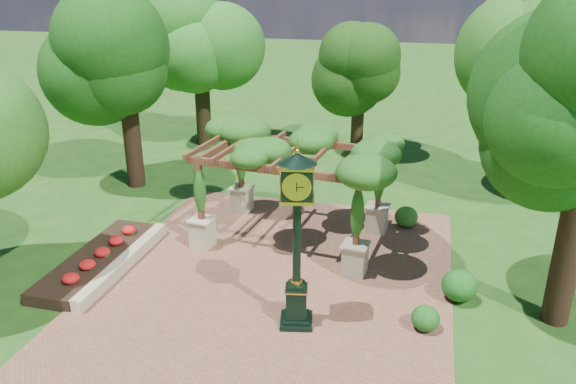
# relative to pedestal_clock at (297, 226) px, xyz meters

# --- Properties ---
(ground) EXTENTS (120.00, 120.00, 0.00)m
(ground) POSITION_rel_pedestal_clock_xyz_m (-1.11, 0.97, -2.78)
(ground) COLOR #1E4714
(ground) RESTS_ON ground
(brick_plaza) EXTENTS (10.00, 12.00, 0.04)m
(brick_plaza) POSITION_rel_pedestal_clock_xyz_m (-1.11, 1.97, -2.76)
(brick_plaza) COLOR brown
(brick_plaza) RESTS_ON ground
(border_wall) EXTENTS (0.35, 5.00, 0.40)m
(border_wall) POSITION_rel_pedestal_clock_xyz_m (-5.71, 1.47, -2.58)
(border_wall) COLOR #C6B793
(border_wall) RESTS_ON ground
(flower_bed) EXTENTS (1.50, 5.00, 0.36)m
(flower_bed) POSITION_rel_pedestal_clock_xyz_m (-6.61, 1.47, -2.60)
(flower_bed) COLOR red
(flower_bed) RESTS_ON ground
(pedestal_clock) EXTENTS (1.08, 1.08, 4.65)m
(pedestal_clock) POSITION_rel_pedestal_clock_xyz_m (0.00, 0.00, 0.00)
(pedestal_clock) COLOR black
(pedestal_clock) RESTS_ON brick_plaza
(pergola) EXTENTS (6.24, 4.29, 3.71)m
(pergola) POSITION_rel_pedestal_clock_xyz_m (-1.29, 4.69, 0.26)
(pergola) COLOR #C3B991
(pergola) RESTS_ON brick_plaza
(sundial) EXTENTS (0.80, 0.80, 1.11)m
(sundial) POSITION_rel_pedestal_clock_xyz_m (0.21, 10.76, -2.30)
(sundial) COLOR #9B9A92
(sundial) RESTS_ON ground
(shrub_front) EXTENTS (0.77, 0.77, 0.64)m
(shrub_front) POSITION_rel_pedestal_clock_xyz_m (3.18, 0.55, -2.42)
(shrub_front) COLOR #194E16
(shrub_front) RESTS_ON brick_plaza
(shrub_mid) EXTENTS (1.14, 1.14, 0.86)m
(shrub_mid) POSITION_rel_pedestal_clock_xyz_m (4.02, 2.18, -2.31)
(shrub_mid) COLOR #174F16
(shrub_mid) RESTS_ON brick_plaza
(shrub_back) EXTENTS (0.98, 0.98, 0.73)m
(shrub_back) POSITION_rel_pedestal_clock_xyz_m (2.36, 6.60, -2.38)
(shrub_back) COLOR #2D661D
(shrub_back) RESTS_ON brick_plaza
(tree_west_near) EXTENTS (3.86, 3.86, 8.66)m
(tree_west_near) POSITION_rel_pedestal_clock_xyz_m (-8.86, 8.05, 3.14)
(tree_west_near) COLOR black
(tree_west_near) RESTS_ON ground
(tree_west_far) EXTENTS (3.95, 3.95, 8.44)m
(tree_west_far) POSITION_rel_pedestal_clock_xyz_m (-8.35, 14.29, 2.97)
(tree_west_far) COLOR black
(tree_west_far) RESTS_ON ground
(tree_north) EXTENTS (3.26, 3.26, 6.44)m
(tree_north) POSITION_rel_pedestal_clock_xyz_m (-0.56, 14.96, 1.61)
(tree_north) COLOR #362615
(tree_north) RESTS_ON ground
(tree_east_far) EXTENTS (4.71, 4.71, 8.91)m
(tree_east_far) POSITION_rel_pedestal_clock_xyz_m (7.28, 10.34, 3.33)
(tree_east_far) COLOR black
(tree_east_far) RESTS_ON ground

